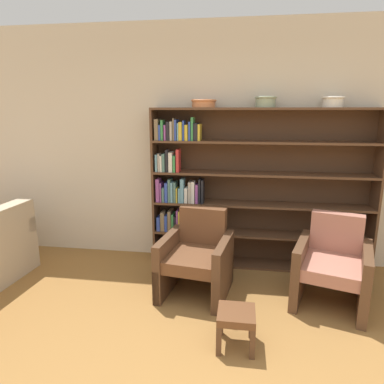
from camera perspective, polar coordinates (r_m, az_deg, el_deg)
wall_back at (r=4.03m, az=6.06°, el=7.56°), size 12.00×0.06×2.75m
bookshelf at (r=3.94m, az=7.79°, el=0.11°), size 2.46×0.30×1.81m
bowl_terracotta at (r=3.84m, az=1.97°, el=14.61°), size 0.28×0.28×0.09m
bowl_cream at (r=3.82m, az=12.17°, el=14.57°), size 0.23×0.23×0.12m
bowl_slate at (r=3.92m, az=22.43°, el=13.81°), size 0.23×0.23×0.11m
armchair_leather at (r=3.46m, az=0.82°, el=-10.75°), size 0.73×0.77×0.81m
armchair_cushioned at (r=3.54m, az=22.35°, el=-11.22°), size 0.81×0.84×0.81m
footstool at (r=2.80m, az=7.38°, el=-20.23°), size 0.29×0.29×0.30m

